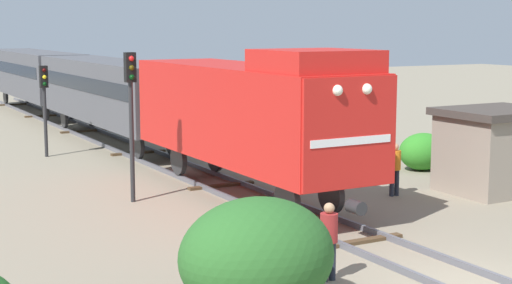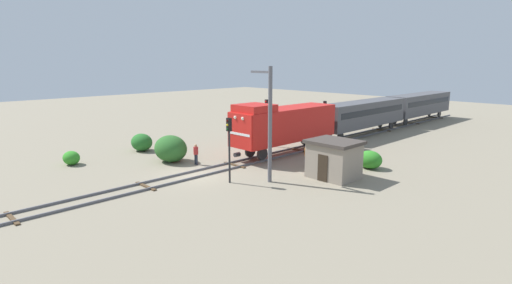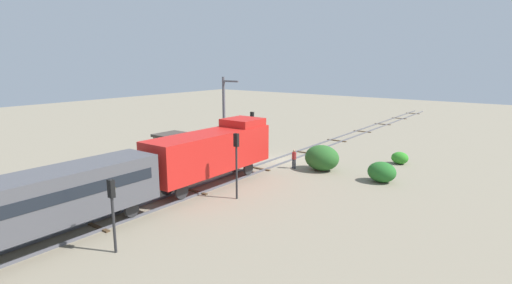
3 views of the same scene
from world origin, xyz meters
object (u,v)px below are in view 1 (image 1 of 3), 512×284
Objects in this scene: traffic_signal_mid at (131,99)px; worker_near_track at (329,235)px; worker_by_signal at (395,165)px; relay_hut at (496,150)px; traffic_signal_far at (44,93)px; locomotive at (250,111)px; passenger_car_trailing at (34,72)px; passenger_car_leading at (111,89)px.

worker_near_track is at bearing -83.80° from traffic_signal_mid.
worker_by_signal is 3.49m from relay_hut.
traffic_signal_far is 19.06m from worker_near_track.
locomotive is 6.82× the size of worker_by_signal.
traffic_signal_far is at bearing -102.02° from passenger_car_trailing.
locomotive is 0.83× the size of passenger_car_trailing.
traffic_signal_mid is 1.22× the size of traffic_signal_far.
traffic_signal_far is at bearing -11.93° from worker_near_track.
passenger_car_trailing is 35.97m from worker_near_track.
passenger_car_trailing reaches higher than worker_by_signal.
locomotive reaches higher than traffic_signal_mid.
traffic_signal_far reaches higher than worker_by_signal.
relay_hut is (3.30, -1.08, 0.40)m from worker_by_signal.
passenger_car_leading is 12.54m from traffic_signal_mid.
locomotive is 4.96m from worker_by_signal.
locomotive is at bearing 158.01° from relay_hut.
passenger_car_trailing is 8.24× the size of worker_by_signal.
passenger_car_leading is at bearing 90.00° from locomotive.
relay_hut is at bearing -79.26° from worker_near_track.
worker_near_track is (-2.40, -7.92, -1.78)m from locomotive.
traffic_signal_mid is 9.51m from worker_near_track.
traffic_signal_mid is 1.31× the size of relay_hut.
relay_hut is at bearing -21.99° from locomotive.
relay_hut reaches higher than worker_by_signal.
locomotive is 11.61m from traffic_signal_far.
traffic_signal_mid is (-3.40, -12.05, 0.65)m from passenger_car_leading.
passenger_car_trailing is 17.28m from traffic_signal_far.
worker_by_signal is (6.60, 5.97, 0.00)m from worker_near_track.
worker_near_track is 0.49× the size of relay_hut.
worker_by_signal is (4.20, -15.29, -1.53)m from passenger_car_leading.
traffic_signal_mid is (-3.40, -26.65, 0.65)m from passenger_car_trailing.
passenger_car_trailing is at bearing 70.52° from worker_by_signal.
relay_hut is (7.50, -3.03, -1.38)m from locomotive.
passenger_car_leading is 15.93m from worker_by_signal.
passenger_car_trailing is at bearing 82.73° from traffic_signal_mid.
locomotive is 3.66m from traffic_signal_mid.
relay_hut is (10.90, -4.31, -1.78)m from traffic_signal_mid.
relay_hut is at bearing -21.58° from traffic_signal_mid.
traffic_signal_mid is at bearing -88.83° from traffic_signal_far.
traffic_signal_far is (-3.60, -2.30, 0.11)m from passenger_car_leading.
passenger_car_leading is 21.45m from worker_near_track.
traffic_signal_mid is 9.77m from traffic_signal_far.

